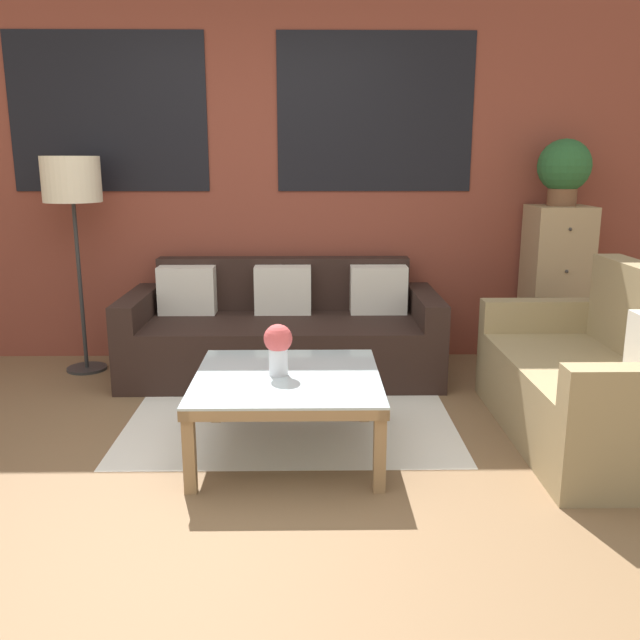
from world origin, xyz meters
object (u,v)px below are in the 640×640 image
Objects in this scene: drawer_cabinet at (555,287)px; potted_plant at (564,168)px; settee_vintage at (597,384)px; flower_vase at (278,345)px; floor_lamp at (72,188)px; couch_dark at (283,334)px; coffee_table at (287,386)px.

drawer_cabinet is 0.84m from potted_plant.
settee_vintage is 1.72m from flower_vase.
potted_plant is at bearing 1.87° from floor_lamp.
drawer_cabinet is at bearing 1.86° from floor_lamp.
settee_vintage is at bearing -99.83° from drawer_cabinet.
potted_plant reaches higher than couch_dark.
settee_vintage is 1.03× the size of floor_lamp.
floor_lamp is at bearing 176.15° from couch_dark.
couch_dark is at bearing 91.44° from flower_vase.
couch_dark is 2.09m from settee_vintage.
couch_dark is 1.34m from coffee_table.
couch_dark is 1.39× the size of settee_vintage.
floor_lamp is 3.46m from drawer_cabinet.
floor_lamp reaches higher than coffee_table.
settee_vintage is 3.53m from floor_lamp.
flower_vase is (-0.04, 0.01, 0.21)m from coffee_table.
drawer_cabinet reaches higher than settee_vintage.
coffee_table is 0.22m from flower_vase.
drawer_cabinet is at bearing 5.97° from couch_dark.
couch_dark is 8.17× the size of flower_vase.
flower_vase is (-1.93, -1.54, -0.01)m from drawer_cabinet.
floor_lamp is 3.39m from potted_plant.
couch_dark is 4.66× the size of potted_plant.
couch_dark is 1.74m from floor_lamp.
drawer_cabinet is 2.52× the size of potted_plant.
potted_plant is (3.38, 0.11, 0.13)m from floor_lamp.
coffee_table is at bearing -8.24° from flower_vase.
floor_lamp is 5.71× the size of flower_vase.
flower_vase reaches higher than coffee_table.
flower_vase is (0.03, -1.33, 0.29)m from couch_dark.
coffee_table is (-1.65, -0.16, 0.05)m from settee_vintage.
drawer_cabinet is (1.89, 1.54, 0.22)m from coffee_table.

